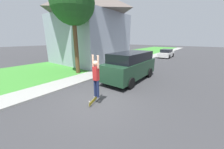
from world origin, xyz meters
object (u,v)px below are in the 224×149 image
object	(u,v)px
lawn_tree_near	(73,3)
skateboarder	(96,76)
suv_parked	(130,65)
car_down_street	(166,54)
skateboard	(93,101)

from	to	relation	value
lawn_tree_near	skateboarder	distance (m)	7.48
suv_parked	car_down_street	xyz separation A→B (m)	(-1.07, 14.56, -0.47)
lawn_tree_near	suv_parked	distance (m)	6.77
skateboarder	skateboard	bearing A→B (deg)	-128.40
suv_parked	car_down_street	bearing A→B (deg)	94.22
car_down_street	suv_parked	bearing A→B (deg)	-85.78
lawn_tree_near	skateboard	size ratio (longest dim) A/B	9.81
car_down_street	lawn_tree_near	bearing A→B (deg)	-102.77
car_down_street	skateboard	bearing A→B (deg)	-85.40
suv_parked	skateboarder	distance (m)	4.37
lawn_tree_near	car_down_street	xyz separation A→B (m)	(3.60, 15.90, -5.18)
lawn_tree_near	car_down_street	world-z (taller)	lawn_tree_near
lawn_tree_near	car_down_street	bearing A→B (deg)	77.23
suv_parked	lawn_tree_near	bearing A→B (deg)	-164.02
skateboard	skateboarder	bearing A→B (deg)	51.60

